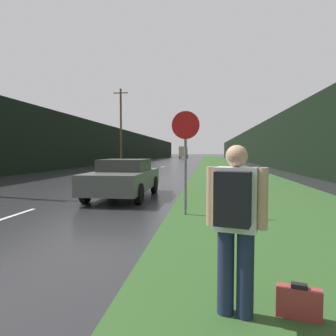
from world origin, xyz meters
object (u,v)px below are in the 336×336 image
at_px(suitcase, 299,303).
at_px(stop_sign, 185,150).
at_px(car_passing_near, 124,178).
at_px(hitchhiker_with_backpack, 235,220).
at_px(delivery_truck, 183,152).

bearing_deg(suitcase, stop_sign, 121.69).
relative_size(suitcase, car_passing_near, 0.10).
relative_size(hitchhiker_with_backpack, delivery_truck, 0.22).
xyz_separation_m(stop_sign, delivery_truck, (-6.60, 85.51, 0.11)).
relative_size(stop_sign, delivery_truck, 0.35).
xyz_separation_m(stop_sign, hitchhiker_with_backpack, (0.85, -4.95, -0.74)).
distance_m(hitchhiker_with_backpack, delivery_truck, 90.77).
bearing_deg(car_passing_near, delivery_truck, -87.17).
bearing_deg(hitchhiker_with_backpack, car_passing_near, 127.89).
distance_m(suitcase, delivery_truck, 90.77).
distance_m(stop_sign, hitchhiker_with_backpack, 5.08).
bearing_deg(stop_sign, car_passing_near, 130.63).
bearing_deg(delivery_truck, suitcase, -84.89).
distance_m(stop_sign, suitcase, 5.35).
distance_m(hitchhiker_with_backpack, suitcase, 1.06).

